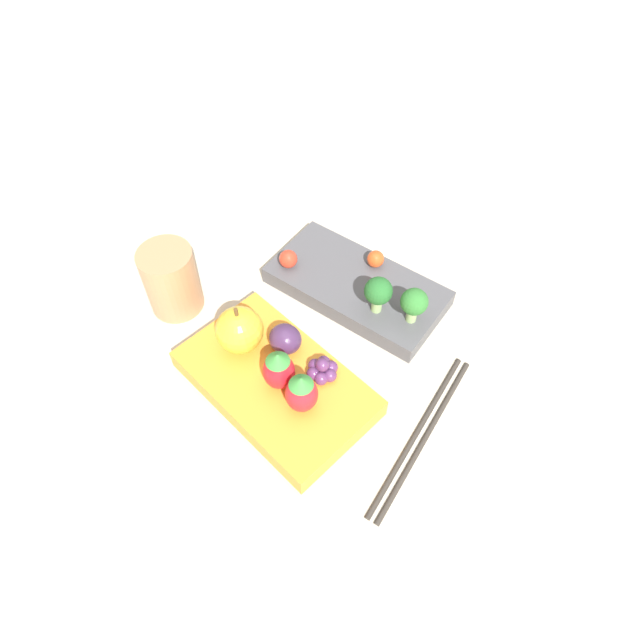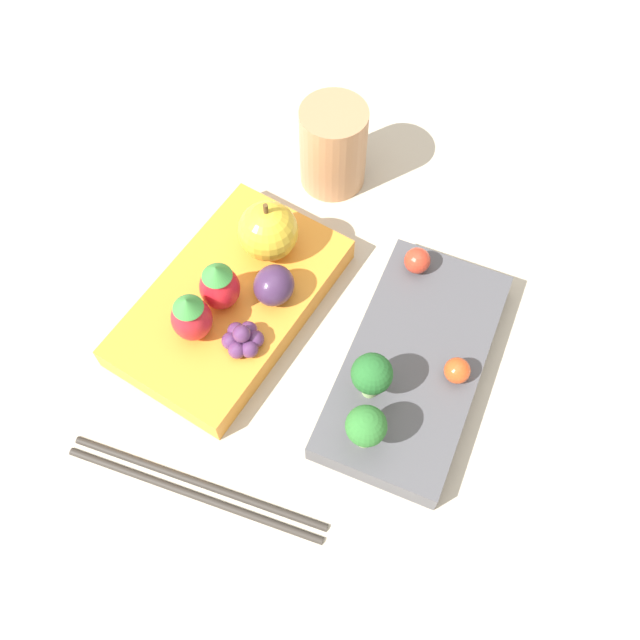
{
  "view_description": "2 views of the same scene",
  "coord_description": "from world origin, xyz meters",
  "px_view_note": "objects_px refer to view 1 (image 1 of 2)",
  "views": [
    {
      "loc": [
        0.23,
        -0.31,
        0.54
      ],
      "look_at": [
        -0.0,
        -0.0,
        0.04
      ],
      "focal_mm": 32.0,
      "sensor_mm": 36.0,
      "label": 1
    },
    {
      "loc": [
        0.25,
        0.11,
        0.54
      ],
      "look_at": [
        -0.0,
        -0.0,
        0.04
      ],
      "focal_mm": 40.0,
      "sensor_mm": 36.0,
      "label": 2
    }
  ],
  "objects_px": {
    "bento_box_fruit": "(278,385)",
    "plum": "(285,339)",
    "bento_box_savoury": "(357,287)",
    "strawberry_0": "(279,370)",
    "strawberry_1": "(302,392)",
    "broccoli_floret_0": "(414,303)",
    "chopsticks_pair": "(422,434)",
    "drinking_cup": "(171,280)",
    "broccoli_floret_1": "(378,292)",
    "cherry_tomato_0": "(288,259)",
    "apple": "(240,330)",
    "grape_cluster": "(322,370)",
    "cherry_tomato_1": "(376,259)"
  },
  "relations": [
    {
      "from": "bento_box_fruit",
      "to": "plum",
      "type": "relative_size",
      "value": 6.11
    },
    {
      "from": "plum",
      "to": "bento_box_fruit",
      "type": "bearing_deg",
      "value": -63.27
    },
    {
      "from": "bento_box_savoury",
      "to": "bento_box_fruit",
      "type": "bearing_deg",
      "value": -84.92
    },
    {
      "from": "strawberry_0",
      "to": "strawberry_1",
      "type": "xyz_separation_m",
      "value": [
        0.03,
        -0.01,
        -0.0
      ]
    },
    {
      "from": "broccoli_floret_0",
      "to": "chopsticks_pair",
      "type": "xyz_separation_m",
      "value": [
        0.08,
        -0.1,
        -0.05
      ]
    },
    {
      "from": "strawberry_0",
      "to": "drinking_cup",
      "type": "xyz_separation_m",
      "value": [
        -0.18,
        0.02,
        -0.01
      ]
    },
    {
      "from": "broccoli_floret_1",
      "to": "chopsticks_pair",
      "type": "bearing_deg",
      "value": -37.13
    },
    {
      "from": "chopsticks_pair",
      "to": "cherry_tomato_0",
      "type": "bearing_deg",
      "value": 161.27
    },
    {
      "from": "broccoli_floret_1",
      "to": "drinking_cup",
      "type": "distance_m",
      "value": 0.24
    },
    {
      "from": "apple",
      "to": "grape_cluster",
      "type": "relative_size",
      "value": 1.76
    },
    {
      "from": "plum",
      "to": "grape_cluster",
      "type": "relative_size",
      "value": 1.05
    },
    {
      "from": "broccoli_floret_0",
      "to": "cherry_tomato_0",
      "type": "bearing_deg",
      "value": -172.74
    },
    {
      "from": "bento_box_savoury",
      "to": "cherry_tomato_0",
      "type": "distance_m",
      "value": 0.09
    },
    {
      "from": "plum",
      "to": "chopsticks_pair",
      "type": "relative_size",
      "value": 0.17
    },
    {
      "from": "strawberry_1",
      "to": "grape_cluster",
      "type": "xyz_separation_m",
      "value": [
        -0.01,
        0.04,
        -0.02
      ]
    },
    {
      "from": "bento_box_savoury",
      "to": "grape_cluster",
      "type": "distance_m",
      "value": 0.14
    },
    {
      "from": "broccoli_floret_0",
      "to": "cherry_tomato_1",
      "type": "bearing_deg",
      "value": 150.77
    },
    {
      "from": "cherry_tomato_1",
      "to": "plum",
      "type": "distance_m",
      "value": 0.16
    },
    {
      "from": "broccoli_floret_1",
      "to": "chopsticks_pair",
      "type": "xyz_separation_m",
      "value": [
        0.12,
        -0.09,
        -0.05
      ]
    },
    {
      "from": "cherry_tomato_0",
      "to": "plum",
      "type": "distance_m",
      "value": 0.12
    },
    {
      "from": "broccoli_floret_0",
      "to": "bento_box_fruit",
      "type": "bearing_deg",
      "value": -113.76
    },
    {
      "from": "broccoli_floret_1",
      "to": "apple",
      "type": "height_order",
      "value": "apple"
    },
    {
      "from": "strawberry_0",
      "to": "strawberry_1",
      "type": "height_order",
      "value": "same"
    },
    {
      "from": "broccoli_floret_1",
      "to": "apple",
      "type": "distance_m",
      "value": 0.16
    },
    {
      "from": "bento_box_savoury",
      "to": "cherry_tomato_0",
      "type": "xyz_separation_m",
      "value": [
        -0.08,
        -0.03,
        0.02
      ]
    },
    {
      "from": "bento_box_savoury",
      "to": "plum",
      "type": "bearing_deg",
      "value": -91.43
    },
    {
      "from": "plum",
      "to": "chopsticks_pair",
      "type": "xyz_separation_m",
      "value": [
        0.17,
        0.01,
        -0.04
      ]
    },
    {
      "from": "strawberry_1",
      "to": "broccoli_floret_0",
      "type": "bearing_deg",
      "value": 80.33
    },
    {
      "from": "cherry_tomato_1",
      "to": "strawberry_1",
      "type": "xyz_separation_m",
      "value": [
        0.05,
        -0.21,
        0.02
      ]
    },
    {
      "from": "cherry_tomato_0",
      "to": "strawberry_0",
      "type": "bearing_deg",
      "value": -53.22
    },
    {
      "from": "bento_box_savoury",
      "to": "bento_box_fruit",
      "type": "distance_m",
      "value": 0.17
    },
    {
      "from": "cherry_tomato_1",
      "to": "drinking_cup",
      "type": "xyz_separation_m",
      "value": [
        -0.16,
        -0.18,
        0.01
      ]
    },
    {
      "from": "broccoli_floret_1",
      "to": "grape_cluster",
      "type": "height_order",
      "value": "broccoli_floret_1"
    },
    {
      "from": "broccoli_floret_0",
      "to": "plum",
      "type": "relative_size",
      "value": 1.3
    },
    {
      "from": "grape_cluster",
      "to": "drinking_cup",
      "type": "height_order",
      "value": "drinking_cup"
    },
    {
      "from": "broccoli_floret_1",
      "to": "drinking_cup",
      "type": "xyz_separation_m",
      "value": [
        -0.2,
        -0.12,
        -0.01
      ]
    },
    {
      "from": "apple",
      "to": "drinking_cup",
      "type": "xyz_separation_m",
      "value": [
        -0.12,
        0.01,
        -0.01
      ]
    },
    {
      "from": "broccoli_floret_1",
      "to": "apple",
      "type": "relative_size",
      "value": 0.81
    },
    {
      "from": "cherry_tomato_1",
      "to": "chopsticks_pair",
      "type": "relative_size",
      "value": 0.1
    },
    {
      "from": "apple",
      "to": "chopsticks_pair",
      "type": "relative_size",
      "value": 0.29
    },
    {
      "from": "bento_box_fruit",
      "to": "bento_box_savoury",
      "type": "bearing_deg",
      "value": 95.08
    },
    {
      "from": "broccoli_floret_0",
      "to": "strawberry_0",
      "type": "relative_size",
      "value": 0.92
    },
    {
      "from": "grape_cluster",
      "to": "drinking_cup",
      "type": "distance_m",
      "value": 0.21
    },
    {
      "from": "bento_box_fruit",
      "to": "cherry_tomato_1",
      "type": "height_order",
      "value": "cherry_tomato_1"
    },
    {
      "from": "broccoli_floret_1",
      "to": "grape_cluster",
      "type": "relative_size",
      "value": 1.42
    },
    {
      "from": "broccoli_floret_0",
      "to": "strawberry_0",
      "type": "bearing_deg",
      "value": -111.84
    },
    {
      "from": "bento_box_fruit",
      "to": "strawberry_0",
      "type": "xyz_separation_m",
      "value": [
        0.01,
        -0.0,
        0.04
      ]
    },
    {
      "from": "bento_box_fruit",
      "to": "grape_cluster",
      "type": "distance_m",
      "value": 0.05
    },
    {
      "from": "bento_box_fruit",
      "to": "chopsticks_pair",
      "type": "xyz_separation_m",
      "value": [
        0.15,
        0.05,
        -0.01
      ]
    },
    {
      "from": "cherry_tomato_1",
      "to": "strawberry_0",
      "type": "xyz_separation_m",
      "value": [
        0.02,
        -0.2,
        0.02
      ]
    }
  ]
}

